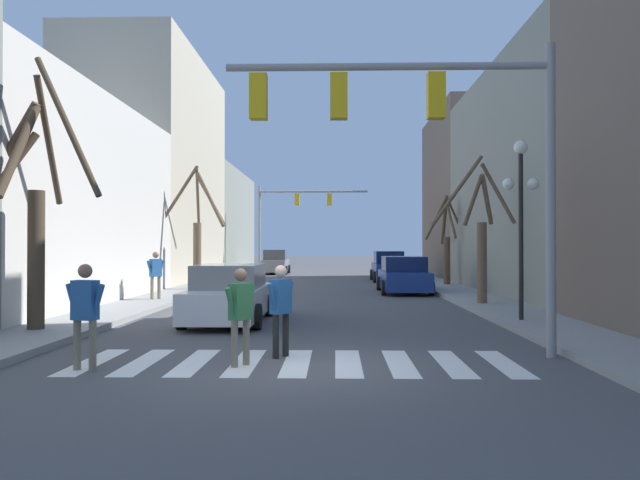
{
  "coord_description": "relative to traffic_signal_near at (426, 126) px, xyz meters",
  "views": [
    {
      "loc": [
        0.68,
        -10.47,
        2.04
      ],
      "look_at": [
        -0.06,
        19.14,
        2.34
      ],
      "focal_mm": 35.0,
      "sensor_mm": 36.0,
      "label": 1
    }
  ],
  "objects": [
    {
      "name": "street_tree_left_far",
      "position": [
        3.92,
        20.04,
        -1.99
      ],
      "size": [
        2.14,
        2.72,
        4.46
      ],
      "color": "brown",
      "rests_on": "sidewalk_right"
    },
    {
      "name": "crosswalk_stripes",
      "position": [
        -2.36,
        -0.62,
        -4.26
      ],
      "size": [
        7.65,
        2.6,
        0.01
      ],
      "color": "white",
      "rests_on": "ground_plane"
    },
    {
      "name": "pedestrian_near_right_corner",
      "position": [
        -2.68,
        -0.1,
        -3.26
      ],
      "size": [
        0.47,
        0.65,
        1.69
      ],
      "rotation": [
        0.0,
        0.0,
        0.99
      ],
      "color": "black",
      "rests_on": "ground_plane"
    },
    {
      "name": "traffic_signal_near",
      "position": [
        0.0,
        0.0,
        0.0
      ],
      "size": [
        6.08,
        0.28,
        5.77
      ],
      "color": "gray",
      "rests_on": "ground_plane"
    },
    {
      "name": "building_row_left",
      "position": [
        -12.26,
        18.27,
        1.1
      ],
      "size": [
        6.0,
        53.51,
        13.58
      ],
      "color": "gray",
      "rests_on": "ground_plane"
    },
    {
      "name": "car_at_intersection",
      "position": [
        1.32,
        15.91,
        -3.51
      ],
      "size": [
        2.18,
        4.85,
        1.6
      ],
      "rotation": [
        0.0,
        0.0,
        1.57
      ],
      "color": "navy",
      "rests_on": "ground_plane"
    },
    {
      "name": "pedestrian_on_right_sidewalk",
      "position": [
        -5.8,
        -1.38,
        -3.23
      ],
      "size": [
        0.75,
        0.33,
        1.75
      ],
      "rotation": [
        0.0,
        0.0,
        6.01
      ],
      "color": "#7A705B",
      "rests_on": "ground_plane"
    },
    {
      "name": "ground_plane",
      "position": [
        -2.36,
        -1.06,
        -4.26
      ],
      "size": [
        240.0,
        240.0,
        0.0
      ],
      "primitive_type": "plane",
      "color": "#4C4C4F"
    },
    {
      "name": "pedestrian_crossing_street",
      "position": [
        -3.3,
        -0.96,
        -3.28
      ],
      "size": [
        0.48,
        0.63,
        1.66
      ],
      "rotation": [
        0.0,
        0.0,
        0.96
      ],
      "color": "#7A705B",
      "rests_on": "ground_plane"
    },
    {
      "name": "street_tree_left_mid",
      "position": [
        -7.86,
        16.21,
        -1.62
      ],
      "size": [
        3.2,
        2.76,
        5.53
      ],
      "color": "brown",
      "rests_on": "sidewalk_left"
    },
    {
      "name": "car_driving_toward_lane",
      "position": [
        1.42,
        25.05,
        -3.44
      ],
      "size": [
        1.97,
        4.87,
        1.76
      ],
      "rotation": [
        0.0,
        0.0,
        1.57
      ],
      "color": "navy",
      "rests_on": "ground_plane"
    },
    {
      "name": "street_lamp_right_corner",
      "position": [
        3.11,
        4.65,
        -0.85
      ],
      "size": [
        0.95,
        0.36,
        4.63
      ],
      "color": "black",
      "rests_on": "sidewalk_right"
    },
    {
      "name": "traffic_signal_far",
      "position": [
        -4.75,
        31.78,
        0.33
      ],
      "size": [
        7.63,
        0.28,
        6.26
      ],
      "color": "gray",
      "rests_on": "ground_plane"
    },
    {
      "name": "car_parked_left_far",
      "position": [
        -4.53,
        5.16,
        -3.53
      ],
      "size": [
        2.06,
        4.81,
        1.55
      ],
      "rotation": [
        0.0,
        0.0,
        -1.57
      ],
      "color": "white",
      "rests_on": "ground_plane"
    },
    {
      "name": "street_tree_right_mid",
      "position": [
        3.19,
        9.48,
        -1.92
      ],
      "size": [
        2.92,
        0.9,
        4.95
      ],
      "color": "brown",
      "rests_on": "sidewalk_right"
    },
    {
      "name": "car_parked_right_near",
      "position": [
        -6.13,
        34.64,
        -3.43
      ],
      "size": [
        1.98,
        4.47,
        1.79
      ],
      "rotation": [
        0.0,
        0.0,
        1.57
      ],
      "color": "gray",
      "rests_on": "ground_plane"
    },
    {
      "name": "building_row_right",
      "position": [
        7.55,
        11.72,
        1.48
      ],
      "size": [
        6.0,
        40.34,
        13.75
      ],
      "color": "#66564C",
      "rests_on": "ground_plane"
    },
    {
      "name": "street_tree_left_near",
      "position": [
        -8.6,
        2.52,
        -1.29
      ],
      "size": [
        3.29,
        3.08,
        6.25
      ],
      "color": "#473828",
      "rests_on": "sidewalk_left"
    },
    {
      "name": "pedestrian_waiting_at_curb",
      "position": [
        -8.13,
        10.65,
        -3.11
      ],
      "size": [
        0.54,
        0.61,
        1.7
      ],
      "rotation": [
        0.0,
        0.0,
        4.01
      ],
      "color": "#7A705B",
      "rests_on": "sidewalk_left"
    }
  ]
}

